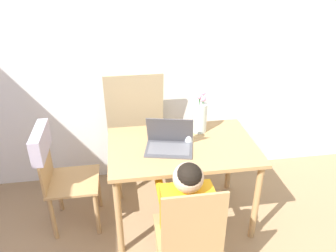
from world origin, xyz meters
The scene contains 9 objects.
wall_back centered at (0.00, 2.23, 1.25)m, with size 6.40×0.05×2.50m.
dining_table centered at (0.21, 1.49, 0.63)m, with size 1.15×0.74×0.72m.
chair_occupied centered at (0.12, 0.81, 0.46)m, with size 0.40×0.40×0.89m.
chair_spare centered at (-0.79, 1.56, 0.60)m, with size 0.43×0.40×0.90m.
person_seated centered at (0.12, 0.93, 0.62)m, with size 0.33×0.42×0.97m.
laptop centered at (0.10, 1.47, 0.78)m, with size 0.40×0.32×0.24m.
flower_vase centered at (0.39, 1.70, 0.86)m, with size 0.12×0.12×0.35m.
water_bottle centered at (0.27, 1.53, 0.81)m, with size 0.07×0.07×0.18m.
cardboard_panel centered at (-0.12, 2.08, 0.57)m, with size 0.52×0.17×1.14m.
Camera 1 is at (-0.23, -0.66, 2.04)m, focal length 35.00 mm.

